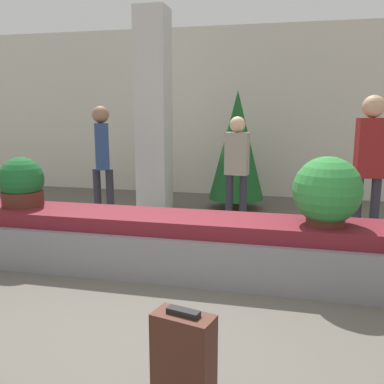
{
  "coord_description": "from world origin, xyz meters",
  "views": [
    {
      "loc": [
        0.95,
        -2.51,
        1.67
      ],
      "look_at": [
        0.0,
        1.57,
        0.85
      ],
      "focal_mm": 40.0,
      "sensor_mm": 36.0,
      "label": 1
    }
  ],
  "objects_px": {
    "decorated_tree": "(237,145)",
    "potted_plant_0": "(22,183)",
    "suitcase_0": "(184,367)",
    "potted_plant_1": "(327,192)",
    "pillar": "(154,113)",
    "traveler_2": "(102,155)",
    "traveler_0": "(237,163)",
    "traveler_1": "(370,158)"
  },
  "relations": [
    {
      "from": "potted_plant_0",
      "to": "traveler_1",
      "type": "relative_size",
      "value": 0.3
    },
    {
      "from": "pillar",
      "to": "traveler_1",
      "type": "bearing_deg",
      "value": -22.94
    },
    {
      "from": "suitcase_0",
      "to": "potted_plant_1",
      "type": "distance_m",
      "value": 2.3
    },
    {
      "from": "suitcase_0",
      "to": "traveler_1",
      "type": "relative_size",
      "value": 0.35
    },
    {
      "from": "traveler_2",
      "to": "potted_plant_0",
      "type": "bearing_deg",
      "value": 141.7
    },
    {
      "from": "traveler_1",
      "to": "decorated_tree",
      "type": "bearing_deg",
      "value": -54.74
    },
    {
      "from": "suitcase_0",
      "to": "traveler_0",
      "type": "relative_size",
      "value": 0.41
    },
    {
      "from": "traveler_2",
      "to": "suitcase_0",
      "type": "bearing_deg",
      "value": -177.77
    },
    {
      "from": "potted_plant_0",
      "to": "suitcase_0",
      "type": "bearing_deg",
      "value": -41.55
    },
    {
      "from": "traveler_2",
      "to": "decorated_tree",
      "type": "distance_m",
      "value": 2.28
    },
    {
      "from": "potted_plant_1",
      "to": "traveler_0",
      "type": "xyz_separation_m",
      "value": [
        -1.08,
        1.94,
        0.01
      ]
    },
    {
      "from": "potted_plant_1",
      "to": "decorated_tree",
      "type": "xyz_separation_m",
      "value": [
        -1.23,
        3.05,
        0.16
      ]
    },
    {
      "from": "traveler_0",
      "to": "potted_plant_0",
      "type": "bearing_deg",
      "value": -131.39
    },
    {
      "from": "pillar",
      "to": "decorated_tree",
      "type": "height_order",
      "value": "pillar"
    },
    {
      "from": "pillar",
      "to": "traveler_2",
      "type": "distance_m",
      "value": 1.2
    },
    {
      "from": "decorated_tree",
      "to": "potted_plant_0",
      "type": "bearing_deg",
      "value": -124.23
    },
    {
      "from": "pillar",
      "to": "decorated_tree",
      "type": "distance_m",
      "value": 1.47
    },
    {
      "from": "pillar",
      "to": "traveler_1",
      "type": "distance_m",
      "value": 3.35
    },
    {
      "from": "suitcase_0",
      "to": "potted_plant_1",
      "type": "bearing_deg",
      "value": 81.81
    },
    {
      "from": "suitcase_0",
      "to": "traveler_2",
      "type": "xyz_separation_m",
      "value": [
        -2.12,
        3.64,
        0.72
      ]
    },
    {
      "from": "potted_plant_0",
      "to": "traveler_0",
      "type": "height_order",
      "value": "traveler_0"
    },
    {
      "from": "traveler_0",
      "to": "traveler_2",
      "type": "bearing_deg",
      "value": -161.71
    },
    {
      "from": "traveler_1",
      "to": "potted_plant_0",
      "type": "bearing_deg",
      "value": 7.76
    },
    {
      "from": "suitcase_0",
      "to": "potted_plant_0",
      "type": "relative_size",
      "value": 1.17
    },
    {
      "from": "potted_plant_0",
      "to": "traveler_0",
      "type": "xyz_separation_m",
      "value": [
        2.16,
        1.86,
        0.07
      ]
    },
    {
      "from": "traveler_0",
      "to": "traveler_1",
      "type": "relative_size",
      "value": 0.86
    },
    {
      "from": "pillar",
      "to": "traveler_0",
      "type": "relative_size",
      "value": 2.04
    },
    {
      "from": "pillar",
      "to": "traveler_2",
      "type": "height_order",
      "value": "pillar"
    },
    {
      "from": "pillar",
      "to": "traveler_2",
      "type": "bearing_deg",
      "value": -116.49
    },
    {
      "from": "potted_plant_0",
      "to": "traveler_0",
      "type": "relative_size",
      "value": 0.35
    },
    {
      "from": "potted_plant_0",
      "to": "traveler_2",
      "type": "relative_size",
      "value": 0.32
    },
    {
      "from": "pillar",
      "to": "decorated_tree",
      "type": "relative_size",
      "value": 1.62
    },
    {
      "from": "traveler_0",
      "to": "traveler_2",
      "type": "xyz_separation_m",
      "value": [
        -1.89,
        -0.34,
        0.1
      ]
    },
    {
      "from": "potted_plant_1",
      "to": "decorated_tree",
      "type": "relative_size",
      "value": 0.33
    },
    {
      "from": "potted_plant_0",
      "to": "potted_plant_1",
      "type": "relative_size",
      "value": 0.85
    },
    {
      "from": "potted_plant_1",
      "to": "traveler_2",
      "type": "distance_m",
      "value": 3.38
    },
    {
      "from": "potted_plant_0",
      "to": "potted_plant_1",
      "type": "bearing_deg",
      "value": -1.39
    },
    {
      "from": "potted_plant_0",
      "to": "traveler_1",
      "type": "distance_m",
      "value": 3.99
    },
    {
      "from": "pillar",
      "to": "potted_plant_1",
      "type": "relative_size",
      "value": 4.96
    },
    {
      "from": "traveler_1",
      "to": "traveler_0",
      "type": "bearing_deg",
      "value": -32.14
    },
    {
      "from": "traveler_0",
      "to": "decorated_tree",
      "type": "xyz_separation_m",
      "value": [
        -0.14,
        1.12,
        0.15
      ]
    },
    {
      "from": "traveler_1",
      "to": "pillar",
      "type": "bearing_deg",
      "value": -32.27
    }
  ]
}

